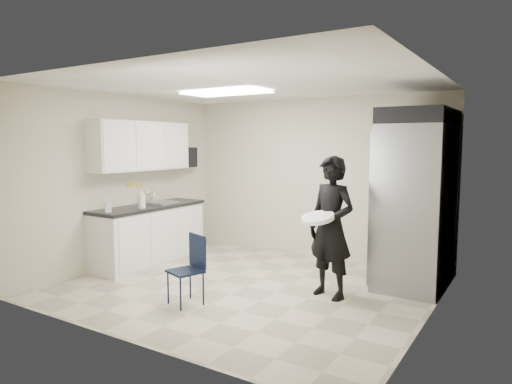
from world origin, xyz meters
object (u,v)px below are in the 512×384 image
Objects in this scene: folding_chair at (185,271)px; man_tuxedo at (331,227)px; commercial_fridge at (416,206)px; lower_counter at (149,236)px.

folding_chair is 0.46× the size of man_tuxedo.
commercial_fridge is 3.10m from folding_chair.
folding_chair is (1.71, -1.14, -0.04)m from lower_counter.
man_tuxedo is (3.03, 0.01, 0.43)m from lower_counter.
commercial_fridge is at bearing 66.52° from folding_chair.
commercial_fridge is 1.22× the size of man_tuxedo.
lower_counter is 3.06m from man_tuxedo.
commercial_fridge reaches higher than man_tuxedo.
lower_counter is 2.42× the size of folding_chair.
commercial_fridge is 1.32m from man_tuxedo.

